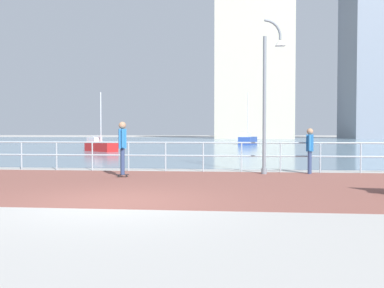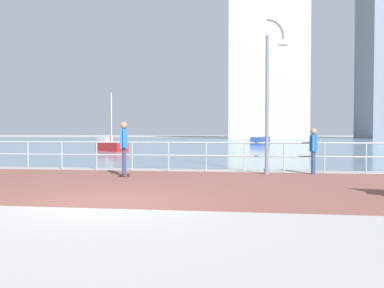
{
  "view_description": "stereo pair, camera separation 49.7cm",
  "coord_description": "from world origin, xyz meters",
  "px_view_note": "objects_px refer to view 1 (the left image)",
  "views": [
    {
      "loc": [
        2.41,
        -8.09,
        1.48
      ],
      "look_at": [
        1.24,
        3.99,
        1.1
      ],
      "focal_mm": 37.69,
      "sensor_mm": 36.0,
      "label": 1
    },
    {
      "loc": [
        2.9,
        -8.03,
        1.48
      ],
      "look_at": [
        1.24,
        3.99,
        1.1
      ],
      "focal_mm": 37.69,
      "sensor_mm": 36.0,
      "label": 2
    }
  ],
  "objects_px": {
    "sailboat_yellow": "(100,146)",
    "bystander": "(310,147)",
    "sailboat_teal": "(248,140)",
    "skateboarder": "(122,144)",
    "lamppost": "(269,89)"
  },
  "relations": [
    {
      "from": "bystander",
      "to": "skateboarder",
      "type": "bearing_deg",
      "value": -165.01
    },
    {
      "from": "sailboat_teal",
      "to": "lamppost",
      "type": "bearing_deg",
      "value": -91.02
    },
    {
      "from": "skateboarder",
      "to": "sailboat_yellow",
      "type": "relative_size",
      "value": 0.41
    },
    {
      "from": "skateboarder",
      "to": "sailboat_yellow",
      "type": "height_order",
      "value": "sailboat_yellow"
    },
    {
      "from": "bystander",
      "to": "sailboat_teal",
      "type": "height_order",
      "value": "sailboat_teal"
    },
    {
      "from": "skateboarder",
      "to": "sailboat_yellow",
      "type": "xyz_separation_m",
      "value": [
        -6.25,
        16.6,
        -0.66
      ]
    },
    {
      "from": "lamppost",
      "to": "bystander",
      "type": "xyz_separation_m",
      "value": [
        1.44,
        0.22,
        -2.03
      ]
    },
    {
      "from": "lamppost",
      "to": "sailboat_yellow",
      "type": "relative_size",
      "value": 1.22
    },
    {
      "from": "bystander",
      "to": "sailboat_teal",
      "type": "relative_size",
      "value": 0.27
    },
    {
      "from": "bystander",
      "to": "sailboat_yellow",
      "type": "bearing_deg",
      "value": 129.94
    },
    {
      "from": "sailboat_yellow",
      "to": "bystander",
      "type": "bearing_deg",
      "value": -50.06
    },
    {
      "from": "skateboarder",
      "to": "lamppost",
      "type": "bearing_deg",
      "value": 16.84
    },
    {
      "from": "lamppost",
      "to": "skateboarder",
      "type": "height_order",
      "value": "lamppost"
    },
    {
      "from": "sailboat_teal",
      "to": "bystander",
      "type": "bearing_deg",
      "value": -88.35
    },
    {
      "from": "skateboarder",
      "to": "sailboat_teal",
      "type": "xyz_separation_m",
      "value": [
        5.36,
        32.38,
        -0.53
      ]
    }
  ]
}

